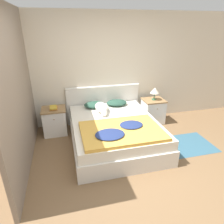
{
  "coord_description": "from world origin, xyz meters",
  "views": [
    {
      "loc": [
        -0.83,
        -2.43,
        2.23
      ],
      "look_at": [
        0.08,
        1.21,
        0.61
      ],
      "focal_mm": 32.0,
      "sensor_mm": 36.0,
      "label": 1
    }
  ],
  "objects_px": {
    "pillow_left": "(95,105)",
    "book_stack": "(53,108)",
    "nightstand_left": "(55,121)",
    "pillow_right": "(117,103)",
    "nightstand_right": "(153,111)",
    "dog": "(102,108)",
    "table_lamp": "(155,91)",
    "bed": "(114,132)"
  },
  "relations": [
    {
      "from": "pillow_left",
      "to": "dog",
      "type": "xyz_separation_m",
      "value": [
        0.11,
        -0.27,
        0.02
      ]
    },
    {
      "from": "book_stack",
      "to": "pillow_right",
      "type": "bearing_deg",
      "value": 3.77
    },
    {
      "from": "pillow_left",
      "to": "nightstand_right",
      "type": "bearing_deg",
      "value": -3.2
    },
    {
      "from": "pillow_right",
      "to": "dog",
      "type": "height_order",
      "value": "dog"
    },
    {
      "from": "bed",
      "to": "table_lamp",
      "type": "xyz_separation_m",
      "value": [
        1.17,
        0.72,
        0.57
      ]
    },
    {
      "from": "nightstand_left",
      "to": "pillow_right",
      "type": "height_order",
      "value": "pillow_right"
    },
    {
      "from": "nightstand_right",
      "to": "dog",
      "type": "relative_size",
      "value": 0.82
    },
    {
      "from": "pillow_right",
      "to": "table_lamp",
      "type": "bearing_deg",
      "value": -5.18
    },
    {
      "from": "nightstand_right",
      "to": "bed",
      "type": "bearing_deg",
      "value": -148.44
    },
    {
      "from": "bed",
      "to": "book_stack",
      "type": "relative_size",
      "value": 8.77
    },
    {
      "from": "nightstand_right",
      "to": "pillow_left",
      "type": "bearing_deg",
      "value": 176.8
    },
    {
      "from": "pillow_right",
      "to": "nightstand_left",
      "type": "bearing_deg",
      "value": -176.8
    },
    {
      "from": "nightstand_left",
      "to": "pillow_left",
      "type": "bearing_deg",
      "value": 5.04
    },
    {
      "from": "bed",
      "to": "dog",
      "type": "bearing_deg",
      "value": 105.78
    },
    {
      "from": "bed",
      "to": "pillow_left",
      "type": "height_order",
      "value": "pillow_left"
    },
    {
      "from": "nightstand_left",
      "to": "pillow_right",
      "type": "relative_size",
      "value": 1.23
    },
    {
      "from": "nightstand_left",
      "to": "table_lamp",
      "type": "bearing_deg",
      "value": -0.06
    },
    {
      "from": "nightstand_left",
      "to": "nightstand_right",
      "type": "distance_m",
      "value": 2.35
    },
    {
      "from": "nightstand_left",
      "to": "dog",
      "type": "relative_size",
      "value": 0.82
    },
    {
      "from": "pillow_left",
      "to": "dog",
      "type": "distance_m",
      "value": 0.29
    },
    {
      "from": "book_stack",
      "to": "table_lamp",
      "type": "bearing_deg",
      "value": 0.28
    },
    {
      "from": "nightstand_right",
      "to": "dog",
      "type": "bearing_deg",
      "value": -171.75
    },
    {
      "from": "bed",
      "to": "pillow_left",
      "type": "xyz_separation_m",
      "value": [
        -0.26,
        0.8,
        0.32
      ]
    },
    {
      "from": "nightstand_right",
      "to": "pillow_right",
      "type": "height_order",
      "value": "pillow_right"
    },
    {
      "from": "bed",
      "to": "nightstand_right",
      "type": "xyz_separation_m",
      "value": [
        1.17,
        0.72,
        0.05
      ]
    },
    {
      "from": "bed",
      "to": "nightstand_left",
      "type": "distance_m",
      "value": 1.38
    },
    {
      "from": "pillow_left",
      "to": "book_stack",
      "type": "relative_size",
      "value": 2.04
    },
    {
      "from": "bed",
      "to": "book_stack",
      "type": "bearing_deg",
      "value": 148.8
    },
    {
      "from": "pillow_left",
      "to": "nightstand_left",
      "type": "bearing_deg",
      "value": -174.96
    },
    {
      "from": "bed",
      "to": "pillow_right",
      "type": "relative_size",
      "value": 4.3
    },
    {
      "from": "pillow_right",
      "to": "book_stack",
      "type": "xyz_separation_m",
      "value": [
        -1.43,
        -0.09,
        0.05
      ]
    },
    {
      "from": "pillow_right",
      "to": "dog",
      "type": "relative_size",
      "value": 0.66
    },
    {
      "from": "book_stack",
      "to": "pillow_left",
      "type": "bearing_deg",
      "value": 5.94
    },
    {
      "from": "pillow_right",
      "to": "table_lamp",
      "type": "xyz_separation_m",
      "value": [
        0.91,
        -0.08,
        0.25
      ]
    },
    {
      "from": "pillow_left",
      "to": "book_stack",
      "type": "height_order",
      "value": "book_stack"
    },
    {
      "from": "nightstand_right",
      "to": "book_stack",
      "type": "xyz_separation_m",
      "value": [
        -2.34,
        -0.01,
        0.32
      ]
    },
    {
      "from": "bed",
      "to": "nightstand_left",
      "type": "bearing_deg",
      "value": 148.44
    },
    {
      "from": "pillow_left",
      "to": "table_lamp",
      "type": "bearing_deg",
      "value": -3.3
    },
    {
      "from": "nightstand_left",
      "to": "dog",
      "type": "height_order",
      "value": "dog"
    },
    {
      "from": "bed",
      "to": "nightstand_right",
      "type": "distance_m",
      "value": 1.38
    },
    {
      "from": "pillow_right",
      "to": "book_stack",
      "type": "relative_size",
      "value": 2.04
    },
    {
      "from": "pillow_right",
      "to": "dog",
      "type": "bearing_deg",
      "value": -146.52
    }
  ]
}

